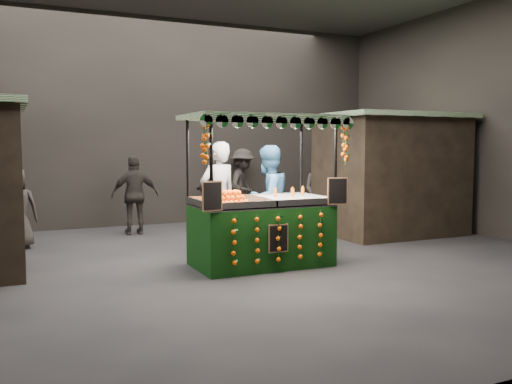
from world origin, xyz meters
name	(u,v)px	position (x,y,z in m)	size (l,w,h in m)	color
ground	(228,265)	(0.00, 0.00, 0.00)	(12.00, 12.00, 0.00)	black
market_hall	(227,52)	(0.00, 0.00, 3.38)	(12.10, 10.10, 5.05)	black
neighbour_stall_right	(390,174)	(4.40, 1.50, 1.31)	(3.00, 2.20, 2.60)	black
juice_stall	(262,220)	(0.49, -0.28, 0.74)	(2.48, 1.46, 2.40)	black
vendor_grey	(218,199)	(0.15, 0.83, 1.00)	(0.83, 0.65, 1.99)	gray
vendor_blue	(268,199)	(1.02, 0.63, 0.96)	(1.14, 1.03, 1.93)	#285480
shopper_1	(321,192)	(3.35, 2.66, 0.87)	(1.07, 1.04, 1.73)	#2C2624
shopper_2	(135,195)	(-0.70, 3.67, 0.86)	(1.03, 0.47, 1.72)	black
shopper_3	(243,185)	(2.23, 4.60, 0.92)	(1.29, 1.35, 1.84)	#2D2925
shopper_4	(17,208)	(-3.06, 2.90, 0.76)	(0.78, 0.55, 1.52)	black
shopper_5	(220,193)	(1.37, 3.96, 0.81)	(1.26, 1.51, 1.62)	#2D2925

